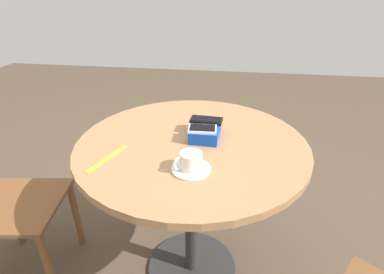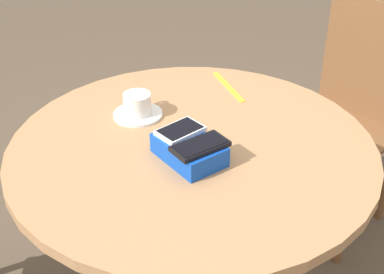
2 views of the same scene
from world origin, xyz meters
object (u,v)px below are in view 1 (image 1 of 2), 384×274
at_px(round_table, 192,169).
at_px(phone_box, 205,131).
at_px(phone_black, 206,120).
at_px(coffee_cup, 190,161).
at_px(lanyard_strap, 108,158).
at_px(phone_white, 202,129).
at_px(saucer, 191,169).

xyz_separation_m(round_table, phone_box, (-0.05, 0.05, 0.17)).
height_order(phone_black, coffee_cup, coffee_cup).
bearing_deg(coffee_cup, lanyard_strap, -95.34).
height_order(phone_box, phone_white, phone_white).
xyz_separation_m(phone_box, phone_black, (-0.04, -0.00, 0.03)).
distance_m(round_table, lanyard_strap, 0.38).
xyz_separation_m(round_table, phone_black, (-0.09, 0.05, 0.20)).
distance_m(phone_black, coffee_cup, 0.31).
distance_m(coffee_cup, lanyard_strap, 0.33).
bearing_deg(lanyard_strap, saucer, 84.93).
relative_size(phone_black, coffee_cup, 1.43).
distance_m(round_table, phone_black, 0.23).
relative_size(round_table, saucer, 6.85).
distance_m(phone_box, phone_black, 0.05).
bearing_deg(phone_white, phone_box, 170.74).
bearing_deg(phone_black, lanyard_strap, -51.48).
bearing_deg(saucer, round_table, -172.75).
bearing_deg(saucer, phone_black, 175.71).
height_order(phone_box, phone_black, phone_black).
bearing_deg(coffee_cup, round_table, -173.35).
distance_m(phone_white, saucer, 0.23).
bearing_deg(saucer, lanyard_strap, -95.07).
bearing_deg(lanyard_strap, phone_black, 128.52).
relative_size(phone_black, saucer, 1.01).
height_order(round_table, phone_black, phone_black).
height_order(round_table, lanyard_strap, lanyard_strap).
distance_m(round_table, phone_box, 0.18).
relative_size(phone_white, saucer, 0.84).
bearing_deg(phone_black, phone_white, -4.75).
relative_size(round_table, phone_box, 5.36).
relative_size(phone_white, coffee_cup, 1.19).
distance_m(phone_box, saucer, 0.27).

